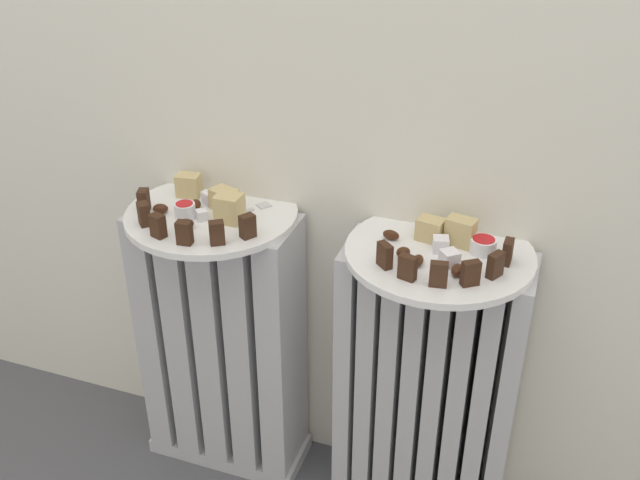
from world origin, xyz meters
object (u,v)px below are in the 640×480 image
object	(u,v)px
jam_bowl_left	(185,209)
jam_bowl_right	(483,245)
plate_left	(212,214)
fork	(250,210)
radiator_right	(426,392)
radiator_left	(223,346)
plate_right	(439,253)

from	to	relation	value
jam_bowl_left	jam_bowl_right	xyz separation A→B (m)	(0.51, 0.05, -0.00)
plate_left	jam_bowl_left	xyz separation A→B (m)	(-0.03, -0.03, 0.02)
jam_bowl_left	fork	world-z (taller)	jam_bowl_left
radiator_right	plate_left	world-z (taller)	plate_left
jam_bowl_right	fork	distance (m)	0.41
jam_bowl_left	jam_bowl_right	bearing A→B (deg)	5.81
jam_bowl_left	radiator_right	bearing A→B (deg)	4.48
plate_left	jam_bowl_right	distance (m)	0.47
fork	radiator_left	bearing A→B (deg)	-158.14
radiator_left	plate_left	xyz separation A→B (m)	(-0.00, 0.00, 0.29)
radiator_left	plate_left	distance (m)	0.29
plate_left	plate_right	distance (m)	0.41
plate_left	jam_bowl_right	size ratio (longest dim) A/B	7.16
plate_left	jam_bowl_right	world-z (taller)	jam_bowl_right
plate_left	jam_bowl_left	size ratio (longest dim) A/B	8.39
plate_left	fork	bearing A→B (deg)	21.86
jam_bowl_right	fork	bearing A→B (deg)	178.83
jam_bowl_left	jam_bowl_right	world-z (taller)	jam_bowl_left
radiator_left	jam_bowl_right	bearing A→B (deg)	2.05
jam_bowl_right	jam_bowl_left	bearing A→B (deg)	-174.19
radiator_left	fork	bearing A→B (deg)	21.86
plate_left	jam_bowl_right	xyz separation A→B (m)	(0.47, 0.02, 0.02)
fork	radiator_right	bearing A→B (deg)	-4.21
plate_right	jam_bowl_right	xyz separation A→B (m)	(0.07, 0.02, 0.02)
plate_left	jam_bowl_left	world-z (taller)	jam_bowl_left
plate_right	jam_bowl_right	distance (m)	0.07
plate_right	radiator_right	bearing A→B (deg)	116.57
radiator_right	jam_bowl_right	world-z (taller)	jam_bowl_right
radiator_right	plate_right	size ratio (longest dim) A/B	1.85
fork	plate_left	bearing A→B (deg)	-158.14
radiator_left	plate_right	size ratio (longest dim) A/B	1.85
plate_right	jam_bowl_right	bearing A→B (deg)	14.56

